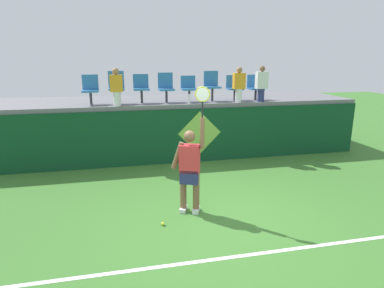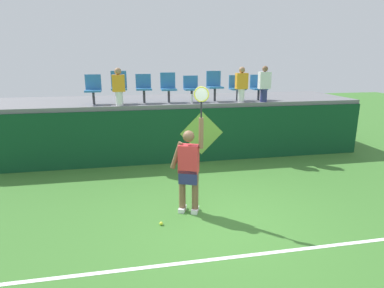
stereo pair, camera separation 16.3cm
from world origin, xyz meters
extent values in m
plane|color=#3D752D|center=(0.00, 0.00, 0.00)|extent=(40.00, 40.00, 0.00)
cube|color=#0F4223|center=(0.00, 3.71, 0.79)|extent=(11.17, 0.20, 1.58)
cube|color=slate|center=(0.00, 5.03, 1.64)|extent=(11.17, 2.73, 0.12)
cube|color=white|center=(0.00, -1.13, 0.00)|extent=(10.05, 0.08, 0.01)
cube|color=white|center=(-0.55, 0.58, 0.04)|extent=(0.21, 0.29, 0.08)
cube|color=white|center=(-0.31, 0.48, 0.04)|extent=(0.21, 0.29, 0.08)
cylinder|color=brown|center=(-0.55, 0.58, 0.42)|extent=(0.13, 0.13, 0.83)
cylinder|color=brown|center=(-0.31, 0.48, 0.42)|extent=(0.13, 0.13, 0.83)
cube|color=navy|center=(-0.43, 0.53, 0.75)|extent=(0.42, 0.34, 0.28)
cube|color=red|center=(-0.43, 0.53, 1.10)|extent=(0.44, 0.35, 0.55)
sphere|color=brown|center=(-0.43, 0.53, 1.55)|extent=(0.22, 0.22, 0.22)
cylinder|color=brown|center=(-0.66, 0.62, 1.16)|extent=(0.27, 0.18, 0.55)
cylinder|color=brown|center=(-0.21, 0.43, 1.62)|extent=(0.09, 0.09, 0.58)
cylinder|color=black|center=(-0.21, 0.43, 2.06)|extent=(0.03, 0.03, 0.30)
torus|color=gold|center=(-0.21, 0.43, 2.34)|extent=(0.27, 0.13, 0.28)
ellipsoid|color=silver|center=(-0.21, 0.43, 2.34)|extent=(0.23, 0.11, 0.24)
sphere|color=#D1E533|center=(-1.03, 0.08, 0.03)|extent=(0.07, 0.07, 0.07)
cylinder|color=white|center=(0.27, 3.86, 1.83)|extent=(0.06, 0.06, 0.27)
cylinder|color=#38383D|center=(-2.47, 4.21, 1.87)|extent=(0.07, 0.07, 0.35)
cube|color=#2D70B2|center=(-2.47, 4.21, 2.07)|extent=(0.44, 0.42, 0.05)
cube|color=#2D70B2|center=(-2.47, 4.40, 2.31)|extent=(0.44, 0.04, 0.42)
cylinder|color=#38383D|center=(-1.75, 4.21, 1.89)|extent=(0.07, 0.07, 0.39)
cube|color=#2D70B2|center=(-1.75, 4.21, 2.11)|extent=(0.44, 0.42, 0.05)
cube|color=#2D70B2|center=(-1.75, 4.40, 2.37)|extent=(0.44, 0.04, 0.47)
cylinder|color=#38383D|center=(-1.06, 4.21, 1.88)|extent=(0.07, 0.07, 0.38)
cube|color=#2D70B2|center=(-1.06, 4.21, 2.10)|extent=(0.44, 0.42, 0.05)
cube|color=#2D70B2|center=(-1.06, 4.40, 2.32)|extent=(0.44, 0.04, 0.39)
cylinder|color=#38383D|center=(-0.34, 4.21, 1.87)|extent=(0.07, 0.07, 0.35)
cube|color=#2D70B2|center=(-0.34, 4.21, 2.07)|extent=(0.44, 0.42, 0.05)
cube|color=#2D70B2|center=(-0.34, 4.40, 2.32)|extent=(0.44, 0.04, 0.45)
cylinder|color=#38383D|center=(0.34, 4.21, 1.87)|extent=(0.07, 0.07, 0.35)
cube|color=#2D70B2|center=(0.34, 4.21, 2.07)|extent=(0.44, 0.42, 0.05)
cube|color=#2D70B2|center=(0.34, 4.40, 2.27)|extent=(0.44, 0.04, 0.36)
cylinder|color=#38383D|center=(1.05, 4.21, 1.89)|extent=(0.07, 0.07, 0.39)
cube|color=#2D70B2|center=(1.05, 4.21, 2.11)|extent=(0.44, 0.42, 0.05)
cube|color=#2D70B2|center=(1.05, 4.40, 2.36)|extent=(0.44, 0.04, 0.45)
cylinder|color=#38383D|center=(1.76, 4.21, 1.86)|extent=(0.07, 0.07, 0.33)
cube|color=#2D70B2|center=(1.76, 4.21, 2.05)|extent=(0.44, 0.42, 0.05)
cube|color=#2D70B2|center=(1.76, 4.40, 2.27)|extent=(0.44, 0.04, 0.38)
cylinder|color=#38383D|center=(2.45, 4.21, 1.86)|extent=(0.07, 0.07, 0.33)
cube|color=#2D70B2|center=(2.45, 4.21, 2.05)|extent=(0.44, 0.42, 0.05)
cube|color=#2D70B2|center=(2.45, 4.40, 2.27)|extent=(0.44, 0.04, 0.39)
cylinder|color=white|center=(1.76, 3.88, 1.89)|extent=(0.20, 0.20, 0.39)
cube|color=orange|center=(1.76, 3.88, 2.31)|extent=(0.34, 0.20, 0.46)
sphere|color=#A87A56|center=(1.76, 3.88, 2.63)|extent=(0.18, 0.18, 0.18)
cylinder|color=white|center=(-1.75, 3.83, 1.89)|extent=(0.20, 0.20, 0.38)
cube|color=orange|center=(-1.75, 3.83, 2.30)|extent=(0.34, 0.20, 0.45)
sphere|color=#A87A56|center=(-1.75, 3.83, 2.62)|extent=(0.18, 0.18, 0.18)
cylinder|color=navy|center=(2.45, 3.82, 1.89)|extent=(0.20, 0.20, 0.38)
cube|color=white|center=(2.45, 3.82, 2.33)|extent=(0.34, 0.20, 0.49)
sphere|color=brown|center=(2.45, 3.82, 2.66)|extent=(0.17, 0.17, 0.17)
cube|color=#0F4223|center=(0.52, 3.61, 0.00)|extent=(0.90, 0.01, 0.00)
plane|color=#8CC64C|center=(0.52, 3.60, 0.87)|extent=(1.27, 0.00, 1.27)
camera|label=1|loc=(-1.67, -5.31, 2.99)|focal=30.54mm
camera|label=2|loc=(-1.51, -5.34, 2.99)|focal=30.54mm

